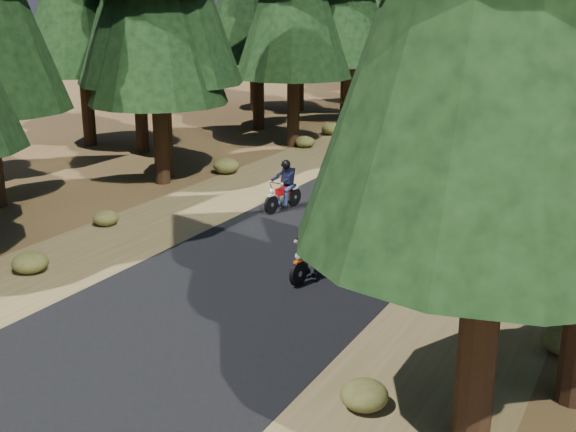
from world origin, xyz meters
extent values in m
plane|color=#473019|center=(0.00, 0.00, 0.00)|extent=(120.00, 120.00, 0.00)
cube|color=black|center=(0.00, 5.00, 0.01)|extent=(6.00, 100.00, 0.01)
cube|color=brown|center=(-4.60, 5.00, 0.00)|extent=(3.20, 100.00, 0.01)
cube|color=brown|center=(4.60, 5.00, 0.00)|extent=(3.20, 100.00, 0.01)
cylinder|color=black|center=(5.66, -3.70, 2.92)|extent=(0.53, 0.53, 5.85)
cylinder|color=black|center=(-7.26, 6.17, 2.67)|extent=(0.51, 0.51, 5.34)
cylinder|color=black|center=(-7.70, 6.96, 3.21)|extent=(0.56, 0.56, 6.43)
cylinder|color=black|center=(-11.13, 9.93, 2.78)|extent=(0.52, 0.52, 5.56)
cylinder|color=black|center=(-6.35, 13.89, 2.86)|extent=(0.53, 0.53, 5.72)
cylinder|color=black|center=(-9.76, 16.85, 3.18)|extent=(0.55, 0.55, 6.37)
cylinder|color=black|center=(-7.00, 20.76, 2.82)|extent=(0.53, 0.53, 5.64)
cylinder|color=black|center=(-10.86, 23.22, 2.72)|extent=(0.52, 0.52, 5.45)
cylinder|color=black|center=(-8.12, 27.46, 2.21)|extent=(0.48, 0.48, 4.42)
cone|color=black|center=(-8.12, 27.46, 4.97)|extent=(3.76, 3.76, 5.52)
cylinder|color=black|center=(-11.79, 32.77, 2.37)|extent=(0.49, 0.49, 4.75)
cone|color=black|center=(-11.79, 32.77, 5.34)|extent=(4.04, 4.04, 5.93)
cylinder|color=black|center=(-14.00, 10.00, 3.00)|extent=(0.54, 0.54, 6.00)
cylinder|color=black|center=(-13.00, 22.00, 3.20)|extent=(0.56, 0.56, 6.40)
cylinder|color=black|center=(-7.00, 37.00, 3.20)|extent=(0.56, 0.56, 6.40)
cylinder|color=black|center=(-10.00, 40.00, 3.40)|extent=(0.57, 0.57, 6.80)
cylinder|color=black|center=(-4.00, 43.00, 3.00)|extent=(0.54, 0.54, 6.00)
cylinder|color=black|center=(0.00, 46.00, 3.40)|extent=(0.57, 0.57, 6.80)
cylinder|color=black|center=(-13.00, 36.00, 2.80)|extent=(0.52, 0.52, 5.60)
ellipsoid|color=#474C1E|center=(6.44, -0.34, 0.25)|extent=(0.83, 0.83, 0.50)
ellipsoid|color=#474C1E|center=(-5.76, 13.82, 0.24)|extent=(0.81, 0.81, 0.49)
ellipsoid|color=#474C1E|center=(4.03, -3.63, 0.22)|extent=(0.74, 0.74, 0.44)
ellipsoid|color=#474C1E|center=(-6.02, 17.04, 0.28)|extent=(0.92, 0.92, 0.55)
ellipsoid|color=#474C1E|center=(-4.76, -1.92, 0.24)|extent=(0.80, 0.80, 0.48)
ellipsoid|color=#474C1E|center=(-5.69, 1.61, 0.21)|extent=(0.69, 0.69, 0.41)
ellipsoid|color=#474C1E|center=(-6.13, 8.34, 0.28)|extent=(0.92, 0.92, 0.55)
cube|color=black|center=(1.02, 0.74, 1.03)|extent=(0.36, 0.25, 0.49)
sphere|color=#AA0608|center=(1.02, 0.74, 1.38)|extent=(0.30, 0.30, 0.27)
cube|color=black|center=(-2.14, 5.20, 1.00)|extent=(0.36, 0.26, 0.47)
sphere|color=black|center=(-2.14, 5.20, 1.34)|extent=(0.31, 0.31, 0.26)
camera|label=1|loc=(7.53, -12.63, 5.91)|focal=45.00mm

